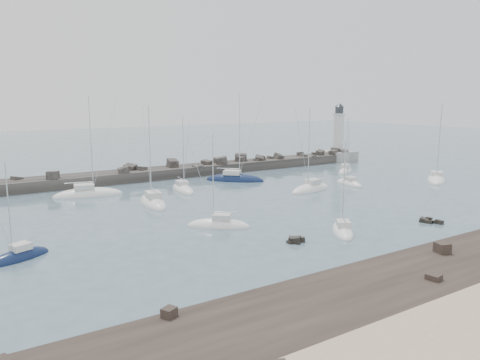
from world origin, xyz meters
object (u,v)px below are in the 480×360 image
at_px(sailboat_6, 183,190).
at_px(sailboat_9, 311,190).
at_px(lighthouse, 338,148).
at_px(sailboat_2, 18,258).
at_px(sailboat_3, 153,203).
at_px(sailboat_12, 345,171).
at_px(sailboat_5, 219,226).
at_px(sailboat_11, 436,180).
at_px(sailboat_10, 349,184).
at_px(sailboat_4, 88,195).
at_px(sailboat_7, 343,231).
at_px(sailboat_8, 235,180).

bearing_deg(sailboat_6, sailboat_9, -32.85).
relative_size(lighthouse, sailboat_2, 1.45).
distance_m(sailboat_3, sailboat_12, 45.11).
relative_size(sailboat_3, sailboat_6, 1.16).
distance_m(sailboat_3, sailboat_5, 15.59).
xyz_separation_m(sailboat_6, sailboat_11, (42.97, -16.89, -0.00)).
distance_m(lighthouse, sailboat_2, 84.17).
height_order(sailboat_10, sailboat_11, sailboat_11).
xyz_separation_m(sailboat_4, sailboat_7, (18.44, -35.88, -0.01)).
bearing_deg(sailboat_3, sailboat_11, -11.31).
distance_m(sailboat_4, sailboat_11, 60.89).
xyz_separation_m(sailboat_7, sailboat_10, (22.56, 20.84, -0.00)).
distance_m(lighthouse, sailboat_11, 31.53).
distance_m(sailboat_5, sailboat_9, 26.13).
bearing_deg(sailboat_11, sailboat_8, 146.82).
height_order(sailboat_4, sailboat_7, sailboat_4).
height_order(sailboat_8, sailboat_9, sailboat_8).
xyz_separation_m(lighthouse, sailboat_8, (-36.45, -10.73, -2.94)).
bearing_deg(sailboat_8, sailboat_9, -69.67).
bearing_deg(sailboat_7, sailboat_6, 97.67).
distance_m(sailboat_5, sailboat_7, 14.19).
bearing_deg(sailboat_9, sailboat_2, -167.08).
bearing_deg(sailboat_8, sailboat_12, -8.32).
distance_m(sailboat_5, sailboat_8, 31.39).
relative_size(sailboat_7, sailboat_11, 0.73).
bearing_deg(sailboat_3, sailboat_7, -63.92).
distance_m(sailboat_2, sailboat_3, 24.68).
xyz_separation_m(sailboat_6, sailboat_12, (36.67, -0.31, 0.02)).
bearing_deg(sailboat_12, lighthouse, 50.21).
bearing_deg(sailboat_5, sailboat_6, 74.33).
height_order(sailboat_5, sailboat_7, sailboat_5).
height_order(sailboat_3, sailboat_7, sailboat_3).
xyz_separation_m(sailboat_5, sailboat_12, (42.89, 21.87, 0.02)).
bearing_deg(sailboat_6, sailboat_2, -141.81).
relative_size(lighthouse, sailboat_4, 0.89).
height_order(lighthouse, sailboat_10, lighthouse).
bearing_deg(sailboat_9, sailboat_10, 2.73).
bearing_deg(sailboat_5, sailboat_9, 24.51).
xyz_separation_m(sailboat_9, sailboat_11, (25.42, -5.55, -0.02)).
relative_size(sailboat_2, sailboat_11, 0.66).
relative_size(sailboat_5, sailboat_12, 0.97).
relative_size(lighthouse, sailboat_8, 0.87).
bearing_deg(sailboat_4, sailboat_8, -1.90).
bearing_deg(sailboat_4, sailboat_7, -62.80).
relative_size(sailboat_4, sailboat_10, 1.51).
height_order(lighthouse, sailboat_2, lighthouse).
height_order(sailboat_3, sailboat_8, sailboat_8).
bearing_deg(sailboat_12, sailboat_3, -171.87).
height_order(lighthouse, sailboat_8, sailboat_8).
xyz_separation_m(lighthouse, sailboat_12, (-11.92, -14.31, -2.94)).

